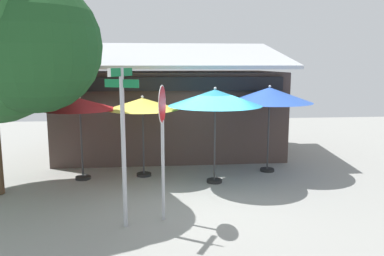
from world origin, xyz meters
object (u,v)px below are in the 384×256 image
(patio_umbrella_crimson_left, at_px, (80,105))
(patio_umbrella_teal_right, at_px, (215,98))
(street_sign_post, at_px, (123,133))
(stop_sign, at_px, (162,127))
(patio_umbrella_mustard_center, at_px, (142,105))
(patio_umbrella_royal_blue_far_right, at_px, (270,95))

(patio_umbrella_crimson_left, relative_size, patio_umbrella_teal_right, 0.90)
(street_sign_post, height_order, stop_sign, street_sign_post)
(patio_umbrella_crimson_left, bearing_deg, patio_umbrella_teal_right, -10.11)
(street_sign_post, xyz_separation_m, stop_sign, (0.80, 0.28, 0.08))
(patio_umbrella_mustard_center, bearing_deg, patio_umbrella_teal_right, -22.71)
(street_sign_post, bearing_deg, patio_umbrella_royal_blue_far_right, 42.65)
(patio_umbrella_teal_right, bearing_deg, patio_umbrella_mustard_center, 157.29)
(street_sign_post, relative_size, patio_umbrella_crimson_left, 1.34)
(patio_umbrella_crimson_left, bearing_deg, patio_umbrella_royal_blue_far_right, 3.21)
(patio_umbrella_crimson_left, height_order, patio_umbrella_mustard_center, patio_umbrella_crimson_left)
(patio_umbrella_mustard_center, distance_m, patio_umbrella_royal_blue_far_right, 3.87)
(patio_umbrella_mustard_center, xyz_separation_m, patio_umbrella_royal_blue_far_right, (3.86, 0.15, 0.23))
(street_sign_post, bearing_deg, stop_sign, 19.44)
(patio_umbrella_teal_right, relative_size, patio_umbrella_royal_blue_far_right, 1.01)
(street_sign_post, xyz_separation_m, patio_umbrella_royal_blue_far_right, (4.15, 3.82, 0.43))
(street_sign_post, bearing_deg, patio_umbrella_crimson_left, 112.97)
(patio_umbrella_royal_blue_far_right, bearing_deg, stop_sign, -133.44)
(patio_umbrella_mustard_center, height_order, patio_umbrella_teal_right, patio_umbrella_teal_right)
(street_sign_post, height_order, patio_umbrella_crimson_left, street_sign_post)
(patio_umbrella_crimson_left, height_order, patio_umbrella_royal_blue_far_right, patio_umbrella_royal_blue_far_right)
(patio_umbrella_royal_blue_far_right, bearing_deg, patio_umbrella_mustard_center, -177.83)
(patio_umbrella_crimson_left, height_order, patio_umbrella_teal_right, patio_umbrella_teal_right)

